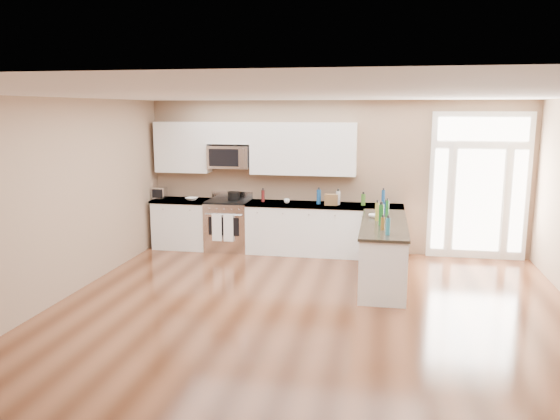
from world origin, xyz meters
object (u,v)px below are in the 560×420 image
(peninsula_cabinet, at_px, (383,254))
(toaster_oven, at_px, (159,193))
(kitchen_range, at_px, (229,225))
(stockpot, at_px, (234,195))

(peninsula_cabinet, height_order, toaster_oven, toaster_oven)
(kitchen_range, height_order, toaster_oven, toaster_oven)
(stockpot, xyz_separation_m, toaster_oven, (-1.48, -0.02, 0.01))
(kitchen_range, bearing_deg, toaster_oven, 178.24)
(peninsula_cabinet, bearing_deg, kitchen_range, 153.35)
(peninsula_cabinet, distance_m, kitchen_range, 3.23)
(peninsula_cabinet, xyz_separation_m, toaster_oven, (-4.28, 1.49, 0.61))
(stockpot, relative_size, toaster_oven, 0.89)
(peninsula_cabinet, bearing_deg, toaster_oven, 160.77)
(stockpot, bearing_deg, kitchen_range, -147.52)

